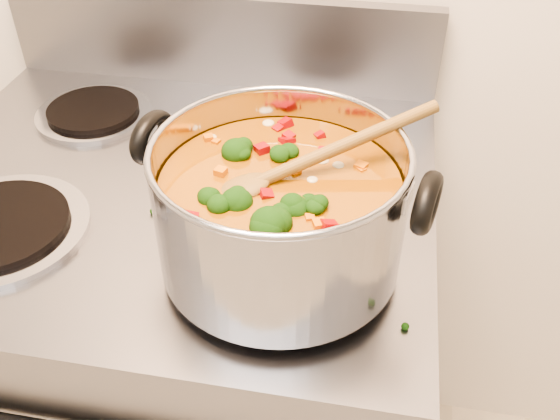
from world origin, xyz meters
name	(u,v)px	position (x,y,z in m)	size (l,w,h in m)	color
electric_range	(196,369)	(-0.01, 1.16, 0.47)	(0.77, 0.69, 1.08)	gray
stockpot	(280,210)	(0.18, 1.01, 1.01)	(0.35, 0.29, 0.17)	#A1A2A9
wooden_spoon	(293,167)	(0.20, 1.02, 1.07)	(0.25, 0.16, 0.08)	brown
cooktop_crumbs	(310,227)	(0.21, 1.09, 0.92)	(0.35, 0.21, 0.01)	black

